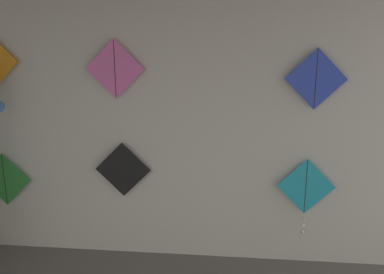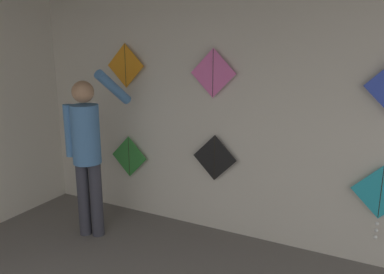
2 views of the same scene
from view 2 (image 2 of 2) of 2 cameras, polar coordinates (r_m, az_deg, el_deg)
back_panel at (r=4.12m, az=5.42°, el=3.72°), size 5.83×0.06×2.80m
shopkeeper at (r=4.24m, az=-15.66°, el=-1.23°), size 0.46×0.71×1.87m
kite_0 at (r=4.81m, az=-9.56°, el=-2.96°), size 0.53×0.01×0.53m
kite_1 at (r=4.20m, az=3.45°, el=-3.20°), size 0.53×0.01×0.53m
kite_2 at (r=3.93m, az=26.78°, el=-8.10°), size 0.53×0.04×0.73m
kite_3 at (r=4.62m, az=-10.11°, el=10.65°), size 0.53×0.01×0.53m
kite_4 at (r=4.04m, az=3.23°, el=9.68°), size 0.53×0.01×0.53m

